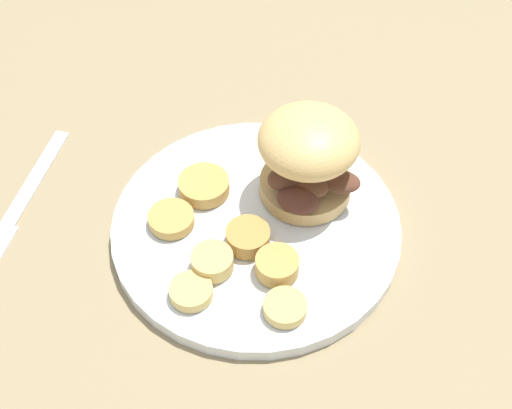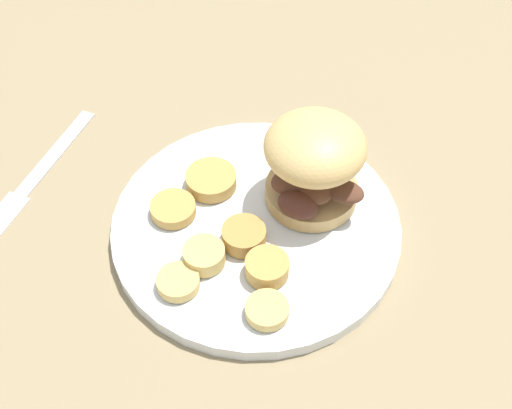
# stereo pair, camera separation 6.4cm
# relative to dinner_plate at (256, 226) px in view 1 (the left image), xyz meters

# --- Properties ---
(ground_plane) EXTENTS (4.00, 4.00, 0.00)m
(ground_plane) POSITION_rel_dinner_plate_xyz_m (0.00, 0.00, -0.01)
(ground_plane) COLOR #937F5B
(dinner_plate) EXTENTS (0.27, 0.27, 0.02)m
(dinner_plate) POSITION_rel_dinner_plate_xyz_m (0.00, 0.00, 0.00)
(dinner_plate) COLOR white
(dinner_plate) RESTS_ON ground_plane
(sandwich) EXTENTS (0.10, 0.10, 0.09)m
(sandwich) POSITION_rel_dinner_plate_xyz_m (0.06, -0.01, 0.06)
(sandwich) COLOR tan
(sandwich) RESTS_ON dinner_plate
(potato_round_0) EXTENTS (0.04, 0.04, 0.02)m
(potato_round_0) POSITION_rel_dinner_plate_xyz_m (-0.02, -0.05, 0.02)
(potato_round_0) COLOR tan
(potato_round_0) RESTS_ON dinner_plate
(potato_round_1) EXTENTS (0.05, 0.05, 0.01)m
(potato_round_1) POSITION_rel_dinner_plate_xyz_m (-0.01, 0.06, 0.01)
(potato_round_1) COLOR tan
(potato_round_1) RESTS_ON dinner_plate
(potato_round_2) EXTENTS (0.04, 0.04, 0.01)m
(potato_round_2) POSITION_rel_dinner_plate_xyz_m (-0.06, 0.05, 0.01)
(potato_round_2) COLOR tan
(potato_round_2) RESTS_ON dinner_plate
(potato_round_3) EXTENTS (0.04, 0.04, 0.02)m
(potato_round_3) POSITION_rel_dinner_plate_xyz_m (-0.06, -0.02, 0.02)
(potato_round_3) COLOR #DBB766
(potato_round_3) RESTS_ON dinner_plate
(potato_round_4) EXTENTS (0.04, 0.04, 0.02)m
(potato_round_4) POSITION_rel_dinner_plate_xyz_m (-0.02, -0.01, 0.02)
(potato_round_4) COLOR #BC8942
(potato_round_4) RESTS_ON dinner_plate
(potato_round_5) EXTENTS (0.04, 0.04, 0.01)m
(potato_round_5) POSITION_rel_dinner_plate_xyz_m (-0.09, -0.03, 0.01)
(potato_round_5) COLOR #DBB766
(potato_round_5) RESTS_ON dinner_plate
(potato_round_6) EXTENTS (0.04, 0.04, 0.01)m
(potato_round_6) POSITION_rel_dinner_plate_xyz_m (-0.04, -0.09, 0.01)
(potato_round_6) COLOR #DBB766
(potato_round_6) RESTS_ON dinner_plate
(fork) EXTENTS (0.16, 0.13, 0.00)m
(fork) POSITION_rel_dinner_plate_xyz_m (-0.15, 0.18, -0.01)
(fork) COLOR silver
(fork) RESTS_ON ground_plane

